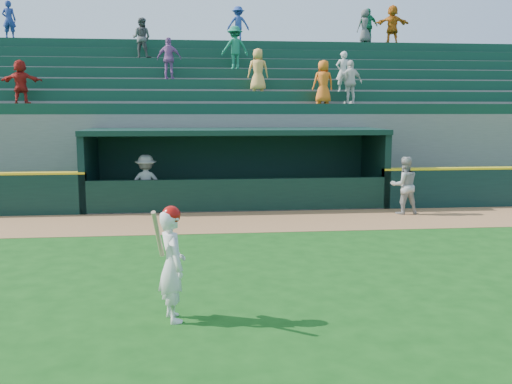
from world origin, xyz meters
TOP-DOWN VIEW (x-y plane):
  - ground at (0.00, 0.00)m, footprint 120.00×120.00m
  - warning_track at (0.00, 4.90)m, footprint 40.00×3.00m
  - dugout_player_front at (4.83, 5.57)m, footprint 0.84×0.66m
  - dugout_player_inside at (-2.79, 6.92)m, footprint 1.12×0.66m
  - dugout at (0.00, 8.00)m, footprint 9.40×2.80m
  - stands at (-0.00, 12.57)m, footprint 34.50×6.25m
  - batter_at_plate at (-1.65, -2.40)m, footprint 0.56×0.83m

SIDE VIEW (x-z plane):
  - ground at x=0.00m, z-range 0.00..0.00m
  - warning_track at x=0.00m, z-range 0.00..0.01m
  - dugout_player_front at x=4.83m, z-range 0.00..1.70m
  - dugout_player_inside at x=-2.79m, z-range 0.00..1.72m
  - batter_at_plate at x=-1.65m, z-range 0.00..1.72m
  - dugout at x=0.00m, z-range 0.13..2.59m
  - stands at x=0.00m, z-range -1.40..6.20m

